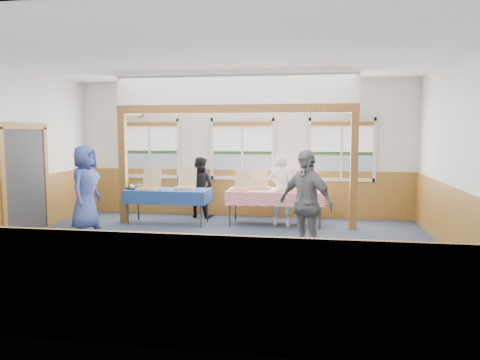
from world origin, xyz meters
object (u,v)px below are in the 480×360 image
Objects in this scene: table_right at (276,192)px; woman_black at (200,187)px; table_left at (168,192)px; man_blue at (85,188)px; woman_white at (282,190)px; person_grey at (305,204)px.

table_right is 1.94m from woman_black.
table_left is 1.34× the size of woman_black.
table_left is at bearing -58.56° from man_blue.
woman_white is (2.47, 0.16, 0.07)m from table_left.
table_left is 0.91× the size of table_right.
woman_white is at bearing -74.65° from man_blue.
woman_black is (-1.84, 0.60, 0.00)m from table_right.
woman_black is (-1.97, 0.69, -0.06)m from woman_white.
man_blue is (-1.97, -1.73, 0.16)m from woman_black.
woman_white is at bearing 139.08° from person_grey.
woman_white is (0.13, -0.09, 0.07)m from table_right.
man_blue reaches higher than table_left.
table_right is 1.34× the size of woman_white.
table_left is at bearing -173.59° from table_right.
table_left is 2.48m from woman_white.
man_blue is at bearing 55.08° from woman_black.
table_left is 0.99m from woman_black.
table_left and table_right have the same top height.
woman_white is 4.08m from man_blue.
woman_white is 1.09× the size of woman_black.
table_left is 1.09× the size of person_grey.
woman_black is 2.63m from man_blue.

